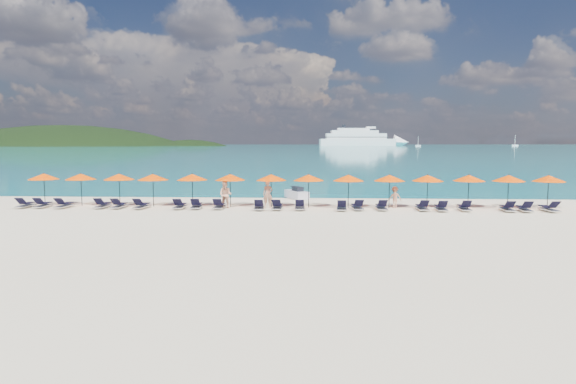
{
  "coord_description": "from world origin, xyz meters",
  "views": [
    {
      "loc": [
        1.58,
        -27.59,
        4.36
      ],
      "look_at": [
        0.0,
        3.0,
        1.2
      ],
      "focal_mm": 30.0,
      "sensor_mm": 36.0,
      "label": 1
    }
  ],
  "objects": [
    {
      "name": "lounger_0",
      "position": [
        -17.63,
        3.38,
        0.24
      ],
      "size": [
        0.65,
        1.71,
        0.66
      ],
      "rotation": [
        0.0,
        0.0,
        0.02
      ],
      "color": "silver",
      "rests_on": "ground"
    },
    {
      "name": "lounger_11",
      "position": [
        0.75,
        3.28,
        0.24
      ],
      "size": [
        0.64,
        1.71,
        0.66
      ],
      "rotation": [
        0.0,
        0.0,
        0.01
      ],
      "color": "silver",
      "rests_on": "ground"
    },
    {
      "name": "lounger_13",
      "position": [
        4.48,
        3.43,
        0.24
      ],
      "size": [
        0.75,
        1.74,
        0.66
      ],
      "rotation": [
        0.0,
        0.0,
        0.08
      ],
      "color": "silver",
      "rests_on": "ground"
    },
    {
      "name": "umbrella_13",
      "position": [
        16.99,
        4.57,
        2.02
      ],
      "size": [
        2.1,
        2.1,
        2.28
      ],
      "color": "black",
      "rests_on": "ground"
    },
    {
      "name": "sea",
      "position": [
        0.0,
        660.0,
        0.01
      ],
      "size": [
        1600.0,
        1300.0,
        0.01
      ],
      "primitive_type": "cube",
      "color": "#1FA9B2",
      "rests_on": "ground"
    },
    {
      "name": "cruise_ship",
      "position": [
        70.38,
        614.65,
        8.59
      ],
      "size": [
        119.79,
        30.13,
        33.0
      ],
      "rotation": [
        0.0,
        0.0,
        0.1
      ],
      "color": "white",
      "rests_on": "ground"
    },
    {
      "name": "umbrella_1",
      "position": [
        -14.4,
        4.69,
        2.02
      ],
      "size": [
        2.1,
        2.1,
        2.28
      ],
      "color": "black",
      "rests_on": "ground"
    },
    {
      "name": "lounger_16",
      "position": [
        9.76,
        3.22,
        0.24
      ],
      "size": [
        0.76,
        1.74,
        0.66
      ],
      "rotation": [
        0.0,
        0.0,
        -0.08
      ],
      "color": "silver",
      "rests_on": "ground"
    },
    {
      "name": "sailboat_near",
      "position": [
        118.72,
        517.16,
        1.11
      ],
      "size": [
        5.93,
        1.98,
        10.87
      ],
      "color": "white",
      "rests_on": "ground"
    },
    {
      "name": "lounger_9",
      "position": [
        -1.89,
        3.14,
        0.24
      ],
      "size": [
        0.74,
        1.74,
        0.66
      ],
      "rotation": [
        0.0,
        0.0,
        0.07
      ],
      "color": "silver",
      "rests_on": "ground"
    },
    {
      "name": "lounger_4",
      "position": [
        -11.24,
        3.39,
        0.24
      ],
      "size": [
        0.64,
        1.71,
        0.66
      ],
      "rotation": [
        0.0,
        0.0,
        -0.01
      ],
      "color": "silver",
      "rests_on": "ground"
    },
    {
      "name": "lounger_10",
      "position": [
        -0.72,
        3.28,
        0.24
      ],
      "size": [
        0.67,
        1.72,
        0.66
      ],
      "rotation": [
        0.0,
        0.0,
        -0.03
      ],
      "color": "silver",
      "rests_on": "ground"
    },
    {
      "name": "headland_small",
      "position": [
        -150.0,
        560.0,
        -35.0
      ],
      "size": [
        162.0,
        126.0,
        85.5
      ],
      "color": "black",
      "rests_on": "ground"
    },
    {
      "name": "umbrella_4",
      "position": [
        -6.62,
        4.64,
        2.02
      ],
      "size": [
        2.1,
        2.1,
        2.28
      ],
      "color": "black",
      "rests_on": "ground"
    },
    {
      "name": "lounger_2",
      "position": [
        -14.99,
        3.38,
        0.24
      ],
      "size": [
        0.64,
        1.71,
        0.66
      ],
      "rotation": [
        0.0,
        0.0,
        -0.01
      ],
      "color": "silver",
      "rests_on": "ground"
    },
    {
      "name": "beachgoer_a",
      "position": [
        -1.42,
        4.31,
        0.9
      ],
      "size": [
        0.67,
        0.45,
        1.8
      ],
      "primitive_type": "imported",
      "rotation": [
        0.0,
        0.0,
        0.04
      ],
      "color": "tan",
      "rests_on": "ground"
    },
    {
      "name": "lounger_15",
      "position": [
        8.62,
        3.43,
        0.24
      ],
      "size": [
        0.62,
        1.7,
        0.66
      ],
      "rotation": [
        0.0,
        0.0,
        -0.0
      ],
      "color": "silver",
      "rests_on": "ground"
    },
    {
      "name": "umbrella_11",
      "position": [
        11.9,
        4.69,
        2.02
      ],
      "size": [
        2.1,
        2.1,
        2.28
      ],
      "color": "black",
      "rests_on": "ground"
    },
    {
      "name": "ground",
      "position": [
        0.0,
        0.0,
        0.0
      ],
      "size": [
        1400.0,
        1400.0,
        0.0
      ],
      "primitive_type": "plane",
      "color": "beige"
    },
    {
      "name": "lounger_7",
      "position": [
        -6.07,
        3.47,
        0.24
      ],
      "size": [
        0.78,
        1.75,
        0.66
      ],
      "rotation": [
        0.0,
        0.0,
        0.1
      ],
      "color": "silver",
      "rests_on": "ground"
    },
    {
      "name": "umbrella_0",
      "position": [
        -17.02,
        4.67,
        2.02
      ],
      "size": [
        2.1,
        2.1,
        2.28
      ],
      "color": "black",
      "rests_on": "ground"
    },
    {
      "name": "jetski",
      "position": [
        0.34,
        9.55,
        0.38
      ],
      "size": [
        2.03,
        2.77,
        0.93
      ],
      "rotation": [
        0.0,
        0.0,
        0.46
      ],
      "color": "#B7B9CC",
      "rests_on": "ground"
    },
    {
      "name": "umbrella_12",
      "position": [
        14.46,
        4.64,
        2.02
      ],
      "size": [
        2.1,
        2.1,
        2.28
      ],
      "color": "black",
      "rests_on": "ground"
    },
    {
      "name": "umbrella_3",
      "position": [
        -9.3,
        4.52,
        2.02
      ],
      "size": [
        2.1,
        2.1,
        2.28
      ],
      "color": "black",
      "rests_on": "ground"
    },
    {
      "name": "umbrella_8",
      "position": [
        3.95,
        4.42,
        2.02
      ],
      "size": [
        2.1,
        2.1,
        2.28
      ],
      "color": "black",
      "rests_on": "ground"
    },
    {
      "name": "umbrella_10",
      "position": [
        9.17,
        4.52,
        2.02
      ],
      "size": [
        2.1,
        2.1,
        2.28
      ],
      "color": "black",
      "rests_on": "ground"
    },
    {
      "name": "lounger_19",
      "position": [
        14.94,
        3.19,
        0.24
      ],
      "size": [
        0.77,
        1.75,
        0.66
      ],
      "rotation": [
        0.0,
        0.0,
        -0.09
      ],
      "color": "silver",
      "rests_on": "ground"
    },
    {
      "name": "lounger_6",
      "position": [
        -7.16,
        3.38,
        0.24
      ],
      "size": [
        0.64,
        1.71,
        0.66
      ],
      "rotation": [
        0.0,
        0.0,
        0.01
      ],
      "color": "silver",
      "rests_on": "ground"
    },
    {
      "name": "headland_main",
      "position": [
        -300.0,
        540.0,
        -38.0
      ],
      "size": [
        374.0,
        242.0,
        126.5
      ],
      "color": "black",
      "rests_on": "ground"
    },
    {
      "name": "lounger_5",
      "position": [
        -9.7,
        3.27,
        0.24
      ],
      "size": [
        0.73,
        1.74,
        0.66
      ],
      "rotation": [
        0.0,
        0.0,
        -0.07
      ],
      "color": "silver",
      "rests_on": "ground"
    },
    {
      "name": "umbrella_2",
      "position": [
        -11.7,
        4.66,
        2.02
      ],
      "size": [
        2.1,
        2.1,
        2.28
      ],
      "color": "black",
      "rests_on": "ground"
    },
    {
      "name": "beachgoer_c",
      "position": [
        7.07,
        4.64,
        0.72
      ],
      "size": [
        0.99,
        0.58,
        1.44
      ],
      "primitive_type": "imported",
      "rotation": [
        0.0,
        0.0,
        3.31
      ],
      "color": "tan",
      "rests_on": "ground"
    },
    {
      "name": "lounger_1",
      "position": [
        -16.47,
        3.42,
        0.24
      ],
      "size": [
        0.71,
        1.73,
        0.66
      ],
      "rotation": [
        0.0,
        0.0,
        0.06
      ],
      "color": "silver",
      "rests_on": "ground"
    },
    {
      "name": "lounger_18",
      "position": [
        13.9,
        3.26,
        0.24
      ],
      "size": [
        0.77,
        1.75,
        0.66
      ],
      "rotation": [
        0.0,
        0.0,
        -0.09
      ],
      "color": "silver",
      "rests_on": "ground"
    },
    {
      "name": "umbrella_6",
      "position": [
        -1.21,
        4.6,
        2.02
      ],
      "size": [
        2.1,
        2.1,
        2.28
      ],
      "color": "black",
      "rests_on": "ground"
    },
    {
      "name": "lounger_20",
      "position": [
        16.52,
        3.28,
        0.24
      ],
      "size": [
        0.75,
        1.74,
        0.66
      ],
      "rotation": [
        0.0,
        0.0,
        0.08
      ],
      "color": "silver",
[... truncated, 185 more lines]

